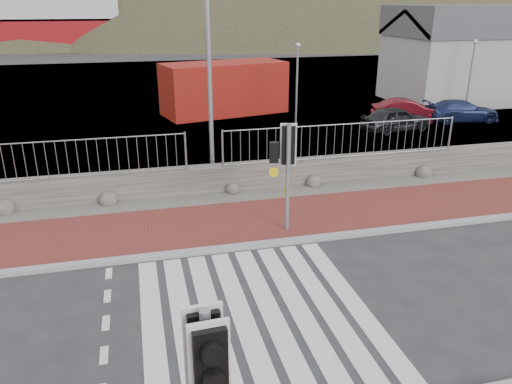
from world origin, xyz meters
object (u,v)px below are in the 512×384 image
object	(u,v)px
shipping_container	(224,88)
car_a	(396,119)
traffic_signal_far	(287,155)
streetlight	(213,35)
car_c	(462,111)
traffic_signal_near	(208,379)
car_b	(407,111)

from	to	relation	value
shipping_container	car_a	distance (m)	9.68
traffic_signal_far	shipping_container	world-z (taller)	traffic_signal_far
streetlight	car_a	bearing A→B (deg)	24.90
streetlight	shipping_container	size ratio (longest dim) A/B	1.30
car_a	shipping_container	bearing A→B (deg)	41.67
traffic_signal_far	streetlight	distance (m)	5.33
traffic_signal_far	car_c	xyz separation A→B (m)	(13.11, 10.89, -1.65)
streetlight	traffic_signal_near	bearing A→B (deg)	-103.83
traffic_signal_far	car_a	world-z (taller)	traffic_signal_far
traffic_signal_near	car_a	distance (m)	21.33
streetlight	car_a	xyz separation A→B (m)	(9.84, 5.44, -4.40)
streetlight	car_a	size ratio (longest dim) A/B	2.51
streetlight	car_b	distance (m)	14.13
car_a	car_b	bearing A→B (deg)	-51.96
traffic_signal_near	traffic_signal_far	world-z (taller)	traffic_signal_near
traffic_signal_near	streetlight	bearing A→B (deg)	76.97
streetlight	car_c	distance (m)	16.30
car_c	streetlight	bearing A→B (deg)	120.97
traffic_signal_near	shipping_container	distance (m)	24.17
traffic_signal_near	car_c	size ratio (longest dim) A/B	0.78
car_a	streetlight	bearing A→B (deg)	110.11
traffic_signal_far	car_b	bearing A→B (deg)	-118.56
traffic_signal_far	streetlight	size ratio (longest dim) A/B	0.35
traffic_signal_far	streetlight	xyz separation A→B (m)	(-1.17, 4.40, 2.78)
traffic_signal_near	traffic_signal_far	xyz separation A→B (m)	(3.28, 7.76, 0.01)
traffic_signal_far	car_c	bearing A→B (deg)	-127.18
traffic_signal_far	car_b	distance (m)	15.46
car_b	car_c	distance (m)	2.95
traffic_signal_far	car_c	size ratio (longest dim) A/B	0.78
car_a	car_b	xyz separation A→B (m)	(1.55, 1.65, -0.01)
traffic_signal_near	traffic_signal_far	size ratio (longest dim) A/B	1.00
traffic_signal_near	shipping_container	xyz separation A→B (m)	(4.51, 23.73, -0.79)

